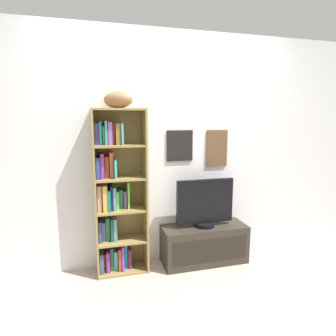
# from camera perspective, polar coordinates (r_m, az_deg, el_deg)

# --- Properties ---
(ground) EXTENTS (5.20, 5.20, 0.04)m
(ground) POSITION_cam_1_polar(r_m,az_deg,el_deg) (2.52, 7.15, -28.88)
(ground) COLOR #AE968C
(back_wall) EXTENTS (4.80, 0.08, 2.44)m
(back_wall) POSITION_cam_1_polar(r_m,az_deg,el_deg) (3.06, -0.33, 3.56)
(back_wall) COLOR silver
(back_wall) RESTS_ON ground
(bookshelf) EXTENTS (0.51, 0.27, 1.65)m
(bookshelf) POSITION_cam_1_polar(r_m,az_deg,el_deg) (2.92, -10.42, -5.69)
(bookshelf) COLOR olive
(bookshelf) RESTS_ON ground
(football) EXTENTS (0.33, 0.28, 0.16)m
(football) POSITION_cam_1_polar(r_m,az_deg,el_deg) (2.80, -9.90, 13.24)
(football) COLOR olive
(football) RESTS_ON bookshelf
(tv_stand) EXTENTS (0.92, 0.35, 0.41)m
(tv_stand) POSITION_cam_1_polar(r_m,az_deg,el_deg) (3.26, 7.20, -14.74)
(tv_stand) COLOR #2C2820
(tv_stand) RESTS_ON ground
(television) EXTENTS (0.63, 0.22, 0.51)m
(television) POSITION_cam_1_polar(r_m,az_deg,el_deg) (3.10, 7.37, -7.05)
(television) COLOR black
(television) RESTS_ON tv_stand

